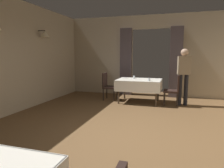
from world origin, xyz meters
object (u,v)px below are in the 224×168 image
Objects in this scene: glass_mid_b at (149,79)px; chair_mid_right at (174,89)px; chair_mid_left at (108,85)px; plate_mid_a at (125,78)px; dining_table_mid at (139,83)px; person_waiter_by_doorway at (184,72)px; glass_mid_c at (134,77)px.

chair_mid_right is at bearing 15.91° from glass_mid_b.
plate_mid_a is at bearing 24.47° from chair_mid_left.
glass_mid_b reaches higher than plate_mid_a.
chair_mid_right is (1.09, -0.11, -0.13)m from dining_table_mid.
dining_table_mid is at bearing 178.72° from person_waiter_by_doorway.
plate_mid_a is at bearing 150.16° from dining_table_mid.
dining_table_mid is at bearing -29.84° from plate_mid_a.
chair_mid_left is at bearing 175.42° from chair_mid_right.
person_waiter_by_doorway is at bearing -6.48° from glass_mid_c.
chair_mid_left and chair_mid_right have the same top height.
chair_mid_left is 2.18m from chair_mid_right.
chair_mid_left is (-1.09, 0.06, -0.13)m from dining_table_mid.
dining_table_mid is 1.40m from person_waiter_by_doorway.
dining_table_mid is 0.63m from plate_mid_a.
person_waiter_by_doorway reaches higher than glass_mid_c.
chair_mid_left is 0.94m from glass_mid_c.
glass_mid_c is at bearing 168.75° from chair_mid_right.
plate_mid_a is at bearing 154.30° from glass_mid_c.
dining_table_mid is 1.51× the size of chair_mid_right.
chair_mid_left reaches higher than glass_mid_c.
plate_mid_a is 0.13× the size of person_waiter_by_doorway.
plate_mid_a is at bearing 169.76° from person_waiter_by_doorway.
person_waiter_by_doorway is (2.43, -0.09, 0.51)m from chair_mid_left.
dining_table_mid is at bearing -36.29° from glass_mid_c.
chair_mid_left is 8.97× the size of glass_mid_c.
glass_mid_c is at bearing 5.24° from chair_mid_left.
person_waiter_by_doorway reaches higher than dining_table_mid.
chair_mid_right is at bearing -11.25° from glass_mid_c.
glass_mid_b is at bearing -164.09° from chair_mid_right.
glass_mid_c is (-0.55, 0.46, 0.00)m from glass_mid_b.
plate_mid_a is (0.54, 0.25, 0.24)m from chair_mid_left.
chair_mid_right is (2.17, -0.17, 0.00)m from chair_mid_left.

